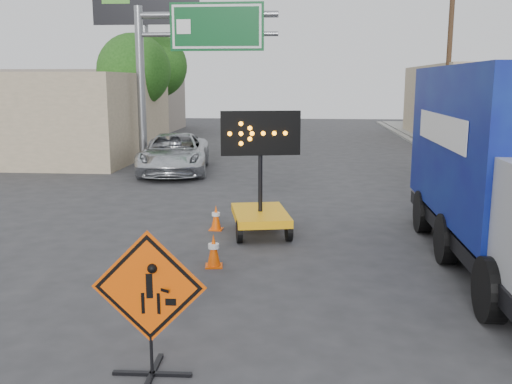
# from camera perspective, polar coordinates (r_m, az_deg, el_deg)

# --- Properties ---
(ground) EXTENTS (100.00, 100.00, 0.00)m
(ground) POSITION_cam_1_polar(r_m,az_deg,el_deg) (7.76, -0.89, -16.91)
(ground) COLOR #2D2D30
(ground) RESTS_ON ground
(curb_right) EXTENTS (0.40, 60.00, 0.12)m
(curb_right) POSITION_cam_1_polar(r_m,az_deg,el_deg) (23.04, 21.26, 1.34)
(curb_right) COLOR gray
(curb_right) RESTS_ON ground
(storefront_left_near) EXTENTS (14.00, 10.00, 4.00)m
(storefront_left_near) POSITION_cam_1_polar(r_m,az_deg,el_deg) (30.63, -23.94, 7.02)
(storefront_left_near) COLOR #C5AE8E
(storefront_left_near) RESTS_ON ground
(storefront_left_far) EXTENTS (12.00, 10.00, 4.40)m
(storefront_left_far) POSITION_cam_1_polar(r_m,az_deg,el_deg) (43.76, -16.27, 8.70)
(storefront_left_far) COLOR gray
(storefront_left_far) RESTS_ON ground
(building_right_far) EXTENTS (10.00, 14.00, 4.60)m
(building_right_far) POSITION_cam_1_polar(r_m,az_deg,el_deg) (38.84, 23.66, 8.14)
(building_right_far) COLOR #C5AE8E
(building_right_far) RESTS_ON ground
(highway_gantry) EXTENTS (6.18, 0.38, 6.90)m
(highway_gantry) POSITION_cam_1_polar(r_m,az_deg,el_deg) (25.34, -6.97, 14.19)
(highway_gantry) COLOR slate
(highway_gantry) RESTS_ON ground
(billboard) EXTENTS (6.10, 0.54, 9.85)m
(billboard) POSITION_cam_1_polar(r_m,az_deg,el_deg) (34.12, -10.95, 17.08)
(billboard) COLOR slate
(billboard) RESTS_ON ground
(utility_pole_far) EXTENTS (1.80, 0.26, 9.00)m
(utility_pole_far) POSITION_cam_1_polar(r_m,az_deg,el_deg) (31.69, 18.71, 12.35)
(utility_pole_far) COLOR #442D1D
(utility_pole_far) RESTS_ON ground
(tree_left_near) EXTENTS (3.71, 3.71, 6.03)m
(tree_left_near) POSITION_cam_1_polar(r_m,az_deg,el_deg) (30.11, -12.11, 11.78)
(tree_left_near) COLOR #442D1D
(tree_left_near) RESTS_ON ground
(tree_left_far) EXTENTS (4.10, 4.10, 6.66)m
(tree_left_far) POSITION_cam_1_polar(r_m,az_deg,el_deg) (38.09, -10.04, 12.30)
(tree_left_far) COLOR #442D1D
(tree_left_far) RESTS_ON ground
(construction_sign) EXTENTS (1.42, 1.01, 1.88)m
(construction_sign) POSITION_cam_1_polar(r_m,az_deg,el_deg) (7.21, -10.60, -10.67)
(construction_sign) COLOR black
(construction_sign) RESTS_ON ground
(arrow_board) EXTENTS (1.85, 2.29, 2.96)m
(arrow_board) POSITION_cam_1_polar(r_m,az_deg,el_deg) (13.69, 0.43, -1.52)
(arrow_board) COLOR #FFAD0E
(arrow_board) RESTS_ON ground
(pickup_truck) EXTENTS (3.34, 5.93, 1.56)m
(pickup_truck) POSITION_cam_1_polar(r_m,az_deg,el_deg) (23.20, -8.15, 3.84)
(pickup_truck) COLOR silver
(pickup_truck) RESTS_ON ground
(cone_a) EXTENTS (0.45, 0.45, 0.70)m
(cone_a) POSITION_cam_1_polar(r_m,az_deg,el_deg) (10.70, -9.57, -7.03)
(cone_a) COLOR #F14F05
(cone_a) RESTS_ON ground
(cone_b) EXTENTS (0.38, 0.38, 0.67)m
(cone_b) POSITION_cam_1_polar(r_m,az_deg,el_deg) (11.40, -4.25, -5.84)
(cone_b) COLOR #F14F05
(cone_b) RESTS_ON ground
(cone_c) EXTENTS (0.33, 0.33, 0.63)m
(cone_c) POSITION_cam_1_polar(r_m,az_deg,el_deg) (14.18, -4.02, -2.55)
(cone_c) COLOR #F14F05
(cone_c) RESTS_ON ground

